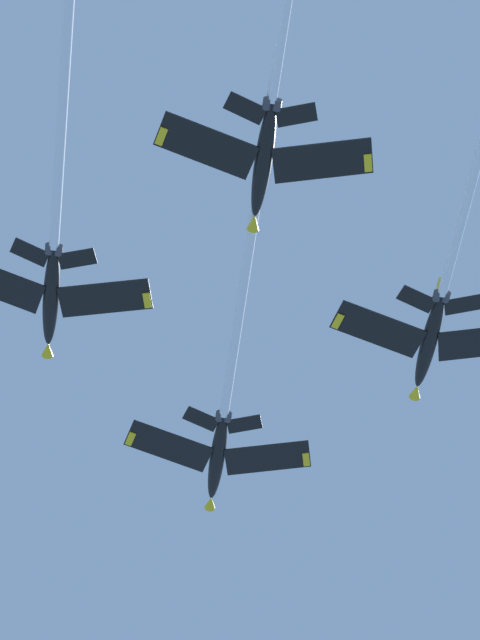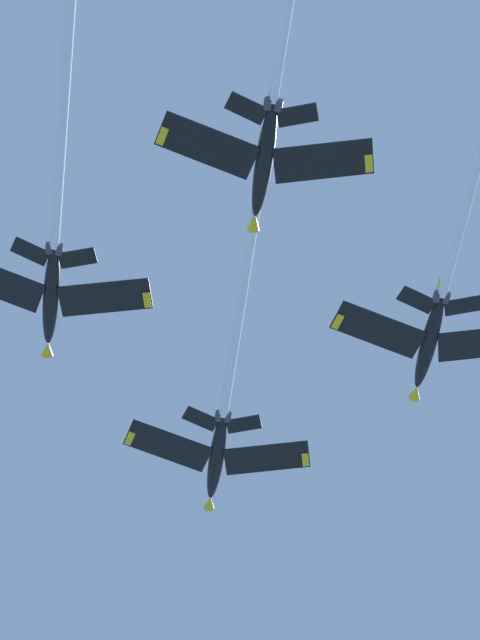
{
  "view_description": "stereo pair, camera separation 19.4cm",
  "coord_description": "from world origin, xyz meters",
  "px_view_note": "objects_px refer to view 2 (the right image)",
  "views": [
    {
      "loc": [
        -21.54,
        -21.42,
        1.6
      ],
      "look_at": [
        -16.94,
        22.86,
        132.44
      ],
      "focal_mm": 78.72,
      "sensor_mm": 36.0,
      "label": 1
    },
    {
      "loc": [
        -21.73,
        -21.4,
        1.6
      ],
      "look_at": [
        -16.94,
        22.86,
        132.44
      ],
      "focal_mm": 78.72,
      "sensor_mm": 36.0,
      "label": 2
    }
  ],
  "objects_px": {
    "jet_left_wing": "(57,205)",
    "jet_slot": "(277,80)",
    "jet_right_wing": "(454,250)",
    "jet_lead": "(231,366)"
  },
  "relations": [
    {
      "from": "jet_lead",
      "to": "jet_slot",
      "type": "distance_m",
      "value": 32.74
    },
    {
      "from": "jet_right_wing",
      "to": "jet_slot",
      "type": "bearing_deg",
      "value": -141.42
    },
    {
      "from": "jet_right_wing",
      "to": "jet_slot",
      "type": "distance_m",
      "value": 24.59
    },
    {
      "from": "jet_right_wing",
      "to": "jet_slot",
      "type": "height_order",
      "value": "jet_right_wing"
    },
    {
      "from": "jet_left_wing",
      "to": "jet_slot",
      "type": "xyz_separation_m",
      "value": [
        18.86,
        -14.65,
        -5.22
      ]
    },
    {
      "from": "jet_lead",
      "to": "jet_left_wing",
      "type": "height_order",
      "value": "jet_lead"
    },
    {
      "from": "jet_slot",
      "to": "jet_left_wing",
      "type": "bearing_deg",
      "value": 142.16
    },
    {
      "from": "jet_lead",
      "to": "jet_left_wing",
      "type": "bearing_deg",
      "value": -137.88
    },
    {
      "from": "jet_left_wing",
      "to": "jet_slot",
      "type": "height_order",
      "value": "jet_left_wing"
    },
    {
      "from": "jet_left_wing",
      "to": "jet_right_wing",
      "type": "xyz_separation_m",
      "value": [
        37.62,
        0.32,
        0.14
      ]
    }
  ]
}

